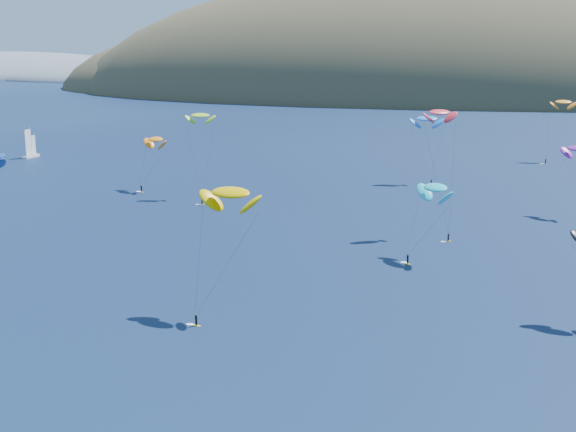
% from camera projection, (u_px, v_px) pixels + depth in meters
% --- Properties ---
extents(island, '(730.00, 300.00, 210.00)m').
position_uv_depth(island, '(480.00, 108.00, 602.95)').
color(island, '#3D3526').
rests_on(island, ground).
extents(headland, '(460.00, 250.00, 60.00)m').
position_uv_depth(headland, '(28.00, 79.00, 883.69)').
color(headland, slate).
rests_on(headland, ground).
extents(sailboat, '(9.15, 7.92, 11.35)m').
position_uv_depth(sailboat, '(31.00, 155.00, 281.30)').
color(sailboat, silver).
rests_on(sailboat, ground).
extents(kitesurfer_1, '(9.60, 9.41, 16.44)m').
position_uv_depth(kitesurfer_1, '(155.00, 139.00, 219.16)').
color(kitesurfer_1, yellow).
rests_on(kitesurfer_1, ground).
extents(kitesurfer_2, '(10.65, 11.12, 21.37)m').
position_uv_depth(kitesurfer_2, '(230.00, 193.00, 119.30)').
color(kitesurfer_2, yellow).
rests_on(kitesurfer_2, ground).
extents(kitesurfer_3, '(8.21, 13.38, 23.54)m').
position_uv_depth(kitesurfer_3, '(200.00, 116.00, 208.10)').
color(kitesurfer_3, yellow).
rests_on(kitesurfer_3, ground).
extents(kitesurfer_4, '(10.07, 9.42, 21.18)m').
position_uv_depth(kitesurfer_4, '(427.00, 119.00, 229.51)').
color(kitesurfer_4, yellow).
rests_on(kitesurfer_4, ground).
extents(kitesurfer_5, '(9.60, 11.04, 16.33)m').
position_uv_depth(kitesurfer_5, '(435.00, 188.00, 150.19)').
color(kitesurfer_5, yellow).
rests_on(kitesurfer_5, ground).
extents(kitesurfer_9, '(8.16, 10.61, 28.07)m').
position_uv_depth(kitesurfer_9, '(440.00, 113.00, 166.94)').
color(kitesurfer_9, yellow).
rests_on(kitesurfer_9, ground).
extents(kitesurfer_11, '(10.37, 11.71, 22.36)m').
position_uv_depth(kitesurfer_11, '(563.00, 102.00, 270.36)').
color(kitesurfer_11, yellow).
rests_on(kitesurfer_11, ground).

